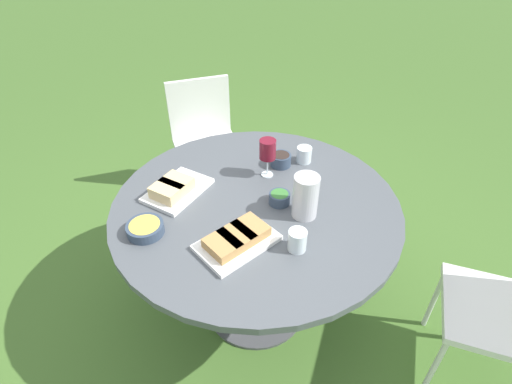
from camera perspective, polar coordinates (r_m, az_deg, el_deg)
The scene contains 12 objects.
ground_plane at distance 2.41m, azimuth 0.00°, elevation -15.93°, with size 40.00×40.00×0.00m, color #446B2B.
dining_table at distance 1.91m, azimuth 0.00°, elevation -4.19°, with size 1.33×1.33×0.78m.
chair_near_right at distance 2.90m, azimuth -7.36°, elevation 8.24°, with size 0.52×0.54×0.89m.
water_pitcher at distance 1.72m, azimuth 7.08°, elevation -0.62°, with size 0.12×0.11×0.20m.
wine_glass at distance 1.93m, azimuth 1.68°, elevation 5.98°, with size 0.08×0.08×0.20m.
platter_bread_main at distance 1.90m, azimuth -11.55°, elevation 0.44°, with size 0.32×0.37×0.08m.
platter_charcuterie at distance 1.62m, azimuth -2.73°, elevation -6.76°, with size 0.24×0.34×0.06m.
bowl_fries at distance 1.73m, azimuth -15.55°, elevation -4.98°, with size 0.16×0.16×0.05m.
bowl_salad at distance 1.82m, azimuth 3.38°, elevation -0.81°, with size 0.10×0.10×0.05m.
bowl_olives at distance 2.07m, azimuth 3.56°, elevation 4.69°, with size 0.11×0.11×0.06m.
cup_water_near at distance 1.60m, azimuth 5.92°, elevation -6.89°, with size 0.08×0.08×0.09m.
cup_water_far at distance 2.11m, azimuth 6.88°, elevation 5.33°, with size 0.08×0.08×0.08m.
Camera 1 is at (-1.17, 0.81, 1.94)m, focal length 28.00 mm.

